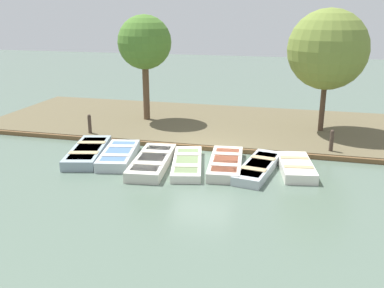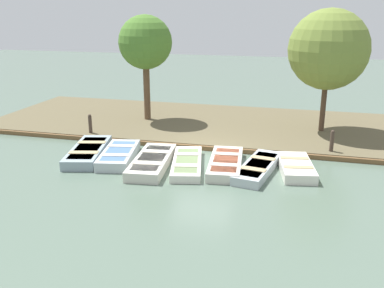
{
  "view_description": "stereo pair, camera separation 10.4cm",
  "coord_description": "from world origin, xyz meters",
  "px_view_note": "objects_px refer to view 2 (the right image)",
  "views": [
    {
      "loc": [
        16.09,
        3.64,
        5.78
      ],
      "look_at": [
        0.35,
        -0.36,
        0.65
      ],
      "focal_mm": 40.0,
      "sensor_mm": 36.0,
      "label": 1
    },
    {
      "loc": [
        16.06,
        3.74,
        5.78
      ],
      "look_at": [
        0.35,
        -0.36,
        0.65
      ],
      "focal_mm": 40.0,
      "sensor_mm": 36.0,
      "label": 2
    }
  ],
  "objects_px": {
    "rowboat_1": "(119,155)",
    "park_tree_left": "(329,50)",
    "rowboat_4": "(226,163)",
    "rowboat_2": "(152,162)",
    "rowboat_5": "(258,167)",
    "mooring_post_near": "(90,126)",
    "park_tree_far_left": "(145,43)",
    "mooring_post_far": "(332,143)",
    "rowboat_0": "(88,152)",
    "rowboat_3": "(187,163)",
    "rowboat_6": "(296,167)"
  },
  "relations": [
    {
      "from": "rowboat_2",
      "to": "rowboat_6",
      "type": "relative_size",
      "value": 1.33
    },
    {
      "from": "park_tree_far_left",
      "to": "rowboat_4",
      "type": "bearing_deg",
      "value": 42.68
    },
    {
      "from": "rowboat_2",
      "to": "mooring_post_near",
      "type": "height_order",
      "value": "mooring_post_near"
    },
    {
      "from": "rowboat_0",
      "to": "park_tree_far_left",
      "type": "bearing_deg",
      "value": 161.75
    },
    {
      "from": "rowboat_2",
      "to": "mooring_post_near",
      "type": "relative_size",
      "value": 3.29
    },
    {
      "from": "rowboat_6",
      "to": "rowboat_2",
      "type": "bearing_deg",
      "value": -91.58
    },
    {
      "from": "rowboat_2",
      "to": "rowboat_5",
      "type": "bearing_deg",
      "value": 90.01
    },
    {
      "from": "rowboat_1",
      "to": "rowboat_4",
      "type": "relative_size",
      "value": 0.96
    },
    {
      "from": "rowboat_2",
      "to": "rowboat_3",
      "type": "height_order",
      "value": "rowboat_2"
    },
    {
      "from": "rowboat_4",
      "to": "mooring_post_near",
      "type": "bearing_deg",
      "value": -115.82
    },
    {
      "from": "rowboat_0",
      "to": "rowboat_3",
      "type": "height_order",
      "value": "rowboat_0"
    },
    {
      "from": "rowboat_1",
      "to": "park_tree_left",
      "type": "relative_size",
      "value": 0.55
    },
    {
      "from": "rowboat_2",
      "to": "rowboat_6",
      "type": "distance_m",
      "value": 5.42
    },
    {
      "from": "rowboat_2",
      "to": "rowboat_3",
      "type": "bearing_deg",
      "value": 94.82
    },
    {
      "from": "rowboat_6",
      "to": "mooring_post_far",
      "type": "xyz_separation_m",
      "value": [
        -2.2,
        1.34,
        0.37
      ]
    },
    {
      "from": "rowboat_1",
      "to": "park_tree_left",
      "type": "bearing_deg",
      "value": 114.38
    },
    {
      "from": "rowboat_6",
      "to": "mooring_post_far",
      "type": "relative_size",
      "value": 2.47
    },
    {
      "from": "rowboat_5",
      "to": "mooring_post_near",
      "type": "relative_size",
      "value": 3.15
    },
    {
      "from": "rowboat_4",
      "to": "mooring_post_far",
      "type": "distance_m",
      "value": 4.66
    },
    {
      "from": "rowboat_6",
      "to": "mooring_post_near",
      "type": "xyz_separation_m",
      "value": [
        -2.2,
        -9.49,
        0.37
      ]
    },
    {
      "from": "rowboat_1",
      "to": "mooring_post_near",
      "type": "xyz_separation_m",
      "value": [
        -2.59,
        -2.57,
        0.36
      ]
    },
    {
      "from": "rowboat_1",
      "to": "mooring_post_near",
      "type": "distance_m",
      "value": 3.67
    },
    {
      "from": "rowboat_3",
      "to": "rowboat_4",
      "type": "distance_m",
      "value": 1.47
    },
    {
      "from": "mooring_post_near",
      "to": "park_tree_far_left",
      "type": "bearing_deg",
      "value": 152.55
    },
    {
      "from": "rowboat_2",
      "to": "rowboat_4",
      "type": "bearing_deg",
      "value": 94.38
    },
    {
      "from": "park_tree_left",
      "to": "rowboat_4",
      "type": "bearing_deg",
      "value": -32.73
    },
    {
      "from": "rowboat_0",
      "to": "mooring_post_far",
      "type": "xyz_separation_m",
      "value": [
        -2.53,
        9.64,
        0.36
      ]
    },
    {
      "from": "rowboat_4",
      "to": "mooring_post_far",
      "type": "height_order",
      "value": "mooring_post_far"
    },
    {
      "from": "mooring_post_far",
      "to": "rowboat_1",
      "type": "bearing_deg",
      "value": -72.58
    },
    {
      "from": "rowboat_0",
      "to": "rowboat_1",
      "type": "xyz_separation_m",
      "value": [
        0.06,
        1.38,
        0.0
      ]
    },
    {
      "from": "mooring_post_near",
      "to": "mooring_post_far",
      "type": "height_order",
      "value": "same"
    },
    {
      "from": "rowboat_5",
      "to": "rowboat_6",
      "type": "distance_m",
      "value": 1.4
    },
    {
      "from": "rowboat_5",
      "to": "rowboat_1",
      "type": "bearing_deg",
      "value": -79.44
    },
    {
      "from": "rowboat_6",
      "to": "mooring_post_far",
      "type": "bearing_deg",
      "value": 138.8
    },
    {
      "from": "park_tree_far_left",
      "to": "park_tree_left",
      "type": "xyz_separation_m",
      "value": [
        0.03,
        8.85,
        -0.13
      ]
    },
    {
      "from": "mooring_post_far",
      "to": "rowboat_0",
      "type": "bearing_deg",
      "value": -75.27
    },
    {
      "from": "mooring_post_far",
      "to": "park_tree_left",
      "type": "distance_m",
      "value": 4.71
    },
    {
      "from": "rowboat_1",
      "to": "rowboat_4",
      "type": "bearing_deg",
      "value": 80.1
    },
    {
      "from": "rowboat_1",
      "to": "rowboat_3",
      "type": "xyz_separation_m",
      "value": [
        0.14,
        2.87,
        -0.05
      ]
    },
    {
      "from": "rowboat_2",
      "to": "park_tree_left",
      "type": "height_order",
      "value": "park_tree_left"
    },
    {
      "from": "rowboat_6",
      "to": "mooring_post_far",
      "type": "height_order",
      "value": "mooring_post_far"
    },
    {
      "from": "rowboat_3",
      "to": "park_tree_far_left",
      "type": "height_order",
      "value": "park_tree_far_left"
    },
    {
      "from": "park_tree_far_left",
      "to": "mooring_post_near",
      "type": "bearing_deg",
      "value": -27.45
    },
    {
      "from": "rowboat_4",
      "to": "park_tree_left",
      "type": "relative_size",
      "value": 0.58
    },
    {
      "from": "rowboat_0",
      "to": "rowboat_6",
      "type": "distance_m",
      "value": 8.31
    },
    {
      "from": "rowboat_4",
      "to": "rowboat_1",
      "type": "bearing_deg",
      "value": -94.46
    },
    {
      "from": "rowboat_4",
      "to": "park_tree_left",
      "type": "xyz_separation_m",
      "value": [
        -5.64,
        3.62,
        3.83
      ]
    },
    {
      "from": "rowboat_0",
      "to": "mooring_post_far",
      "type": "relative_size",
      "value": 3.34
    },
    {
      "from": "rowboat_5",
      "to": "park_tree_far_left",
      "type": "height_order",
      "value": "park_tree_far_left"
    },
    {
      "from": "rowboat_5",
      "to": "park_tree_far_left",
      "type": "xyz_separation_m",
      "value": [
        -5.74,
        -6.47,
        3.98
      ]
    }
  ]
}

